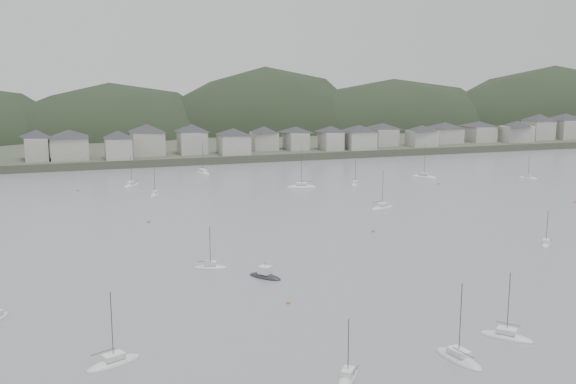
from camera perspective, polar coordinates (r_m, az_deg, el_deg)
name	(u,v)px	position (r m, az deg, el deg)	size (l,w,h in m)	color
ground	(433,311)	(112.75, 11.95, -9.69)	(900.00, 900.00, 0.00)	slate
far_shore_land	(168,132)	(391.83, -9.96, 4.97)	(900.00, 250.00, 3.00)	#383D2D
forested_ridge	(185,160)	(368.86, -8.59, 2.67)	(851.55, 103.94, 102.57)	black
waterfront_town	(323,135)	(295.33, 2.90, 4.73)	(451.48, 28.46, 12.92)	#9E9C90
sailboat_lead	(203,173)	(248.62, -7.09, 1.59)	(4.97, 9.36, 12.21)	silver
moored_fleet	(306,233)	(158.85, 1.49, -3.44)	(266.64, 156.95, 13.16)	silver
motor_launch_far	(265,276)	(126.95, -1.92, -7.00)	(6.21, 6.88, 3.66)	black
mooring_buoys	(313,228)	(164.00, 2.11, -3.00)	(160.13, 125.46, 0.70)	#C26540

